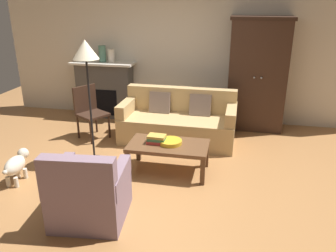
# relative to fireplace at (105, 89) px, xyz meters

# --- Properties ---
(ground_plane) EXTENTS (9.60, 9.60, 0.00)m
(ground_plane) POSITION_rel_fireplace_xyz_m (1.55, -2.30, -0.57)
(ground_plane) COLOR #B27A47
(back_wall) EXTENTS (7.20, 0.10, 2.80)m
(back_wall) POSITION_rel_fireplace_xyz_m (1.55, 0.25, 0.83)
(back_wall) COLOR silver
(back_wall) RESTS_ON ground
(fireplace) EXTENTS (1.26, 0.48, 1.12)m
(fireplace) POSITION_rel_fireplace_xyz_m (0.00, 0.00, 0.00)
(fireplace) COLOR #4C4947
(fireplace) RESTS_ON ground
(armoire) EXTENTS (1.06, 0.57, 2.01)m
(armoire) POSITION_rel_fireplace_xyz_m (2.95, -0.08, 0.44)
(armoire) COLOR #382319
(armoire) RESTS_ON ground
(couch) EXTENTS (1.93, 0.87, 0.86)m
(couch) POSITION_rel_fireplace_xyz_m (1.67, -0.96, -0.25)
(couch) COLOR tan
(couch) RESTS_ON ground
(coffee_table) EXTENTS (1.10, 0.60, 0.42)m
(coffee_table) POSITION_rel_fireplace_xyz_m (1.74, -2.10, -0.20)
(coffee_table) COLOR brown
(coffee_table) RESTS_ON ground
(fruit_bowl) EXTENTS (0.32, 0.32, 0.05)m
(fruit_bowl) POSITION_rel_fireplace_xyz_m (1.77, -2.08, -0.12)
(fruit_bowl) COLOR gold
(fruit_bowl) RESTS_ON coffee_table
(book_stack) EXTENTS (0.26, 0.18, 0.12)m
(book_stack) POSITION_rel_fireplace_xyz_m (1.57, -2.10, -0.09)
(book_stack) COLOR #B73833
(book_stack) RESTS_ON coffee_table
(mantel_vase_slate) EXTENTS (0.13, 0.13, 0.23)m
(mantel_vase_slate) POSITION_rel_fireplace_xyz_m (-0.38, -0.02, 0.66)
(mantel_vase_slate) COLOR #565B66
(mantel_vase_slate) RESTS_ON fireplace
(mantel_vase_jade) EXTENTS (0.14, 0.14, 0.32)m
(mantel_vase_jade) POSITION_rel_fireplace_xyz_m (0.00, -0.02, 0.71)
(mantel_vase_jade) COLOR slate
(mantel_vase_jade) RESTS_ON fireplace
(mantel_vase_cream) EXTENTS (0.13, 0.13, 0.25)m
(mantel_vase_cream) POSITION_rel_fireplace_xyz_m (0.18, -0.02, 0.68)
(mantel_vase_cream) COLOR beige
(mantel_vase_cream) RESTS_ON fireplace
(armchair_near_left) EXTENTS (0.85, 0.85, 0.88)m
(armchair_near_left) POSITION_rel_fireplace_xyz_m (1.12, -3.36, -0.25)
(armchair_near_left) COLOR gray
(armchair_near_left) RESTS_ON ground
(side_chair_wooden) EXTENTS (0.61, 0.61, 0.90)m
(side_chair_wooden) POSITION_rel_fireplace_xyz_m (0.15, -1.12, -0.06)
(side_chair_wooden) COLOR #382319
(side_chair_wooden) RESTS_ON ground
(floor_lamp) EXTENTS (0.36, 0.36, 1.79)m
(floor_lamp) POSITION_rel_fireplace_xyz_m (0.58, -1.99, 0.98)
(floor_lamp) COLOR black
(floor_lamp) RESTS_ON ground
(dog) EXTENTS (0.24, 0.57, 0.39)m
(dog) POSITION_rel_fireplace_xyz_m (-0.18, -2.77, -0.32)
(dog) COLOR beige
(dog) RESTS_ON ground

